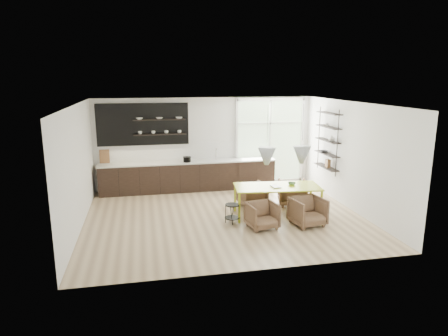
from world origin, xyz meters
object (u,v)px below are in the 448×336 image
(wire_stool, at_px, (232,211))
(dining_table, at_px, (277,188))
(armchair_front_left, at_px, (262,215))
(armchair_back_left, at_px, (252,194))
(armchair_back_right, at_px, (292,192))
(armchair_front_right, at_px, (308,211))

(wire_stool, bearing_deg, dining_table, 13.28)
(armchair_front_left, bearing_deg, armchair_back_left, 72.89)
(armchair_back_right, distance_m, armchair_front_right, 1.59)
(dining_table, distance_m, armchair_front_right, 1.02)
(armchair_front_right, bearing_deg, armchair_back_left, 107.03)
(armchair_front_left, distance_m, armchair_front_right, 1.14)
(armchair_back_left, height_order, armchair_back_right, armchair_back_right)
(armchair_front_right, bearing_deg, armchair_front_left, 168.48)
(armchair_back_right, xyz_separation_m, armchair_front_right, (-0.21, -1.57, -0.01))
(armchair_back_left, height_order, wire_stool, armchair_back_left)
(armchair_back_left, xyz_separation_m, armchair_back_right, (1.12, -0.18, 0.03))
(dining_table, distance_m, armchair_front_left, 1.08)
(wire_stool, bearing_deg, armchair_front_right, -15.69)
(armchair_back_left, bearing_deg, wire_stool, 46.70)
(armchair_front_right, height_order, wire_stool, armchair_front_right)
(armchair_front_left, bearing_deg, armchair_front_right, -10.61)
(armchair_back_left, relative_size, armchair_front_left, 1.04)
(armchair_back_left, bearing_deg, armchair_front_left, 73.20)
(armchair_back_left, height_order, armchair_front_left, armchair_back_left)
(armchair_back_left, distance_m, armchair_back_right, 1.14)
(armchair_front_right, bearing_deg, wire_stool, 153.95)
(armchair_front_left, bearing_deg, armchair_back_right, 39.42)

